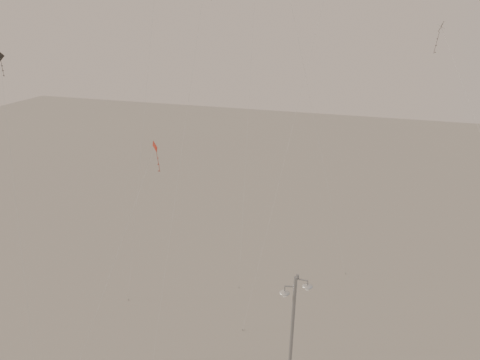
% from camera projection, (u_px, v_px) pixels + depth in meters
% --- Properties ---
extents(street_lamp, '(1.61, 0.61, 8.98)m').
position_uv_depth(street_lamp, '(291.00, 345.00, 24.07)').
color(street_lamp, '#94989C').
rests_on(street_lamp, ground).
extents(kite_1, '(2.12, 6.58, 23.57)m').
position_uv_depth(kite_1, '(193.00, 71.00, 27.46)').
color(kite_1, black).
rests_on(kite_1, ground).
extents(kite_3, '(3.63, 7.13, 14.47)m').
position_uv_depth(kite_3, '(135.00, 206.00, 25.04)').
color(kite_3, maroon).
rests_on(kite_3, ground).
extents(kite_4, '(9.35, 14.99, 20.34)m').
position_uv_depth(kite_4, '(474.00, 118.00, 27.90)').
color(kite_4, black).
rests_on(kite_4, ground).
extents(kite_6, '(4.98, 6.47, 18.63)m').
position_uv_depth(kite_6, '(9.00, 138.00, 28.66)').
color(kite_6, black).
rests_on(kite_6, ground).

